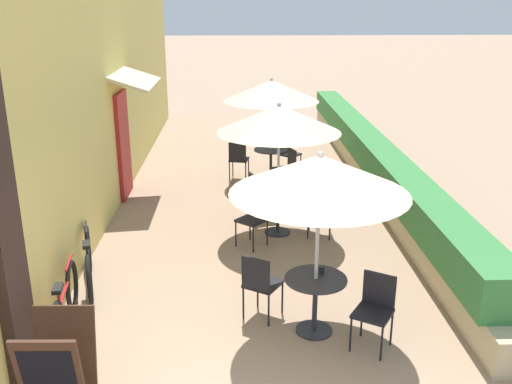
{
  "coord_description": "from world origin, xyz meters",
  "views": [
    {
      "loc": [
        -0.14,
        -4.53,
        3.81
      ],
      "look_at": [
        0.15,
        3.73,
        1.0
      ],
      "focal_mm": 40.0,
      "sensor_mm": 36.0,
      "label": 1
    }
  ],
  "objects": [
    {
      "name": "cafe_chair_near_right",
      "position": [
        0.13,
        1.73,
        0.52
      ],
      "size": [
        0.55,
        0.55,
        0.87
      ],
      "rotation": [
        0.0,
        0.0,
        12.01
      ],
      "color": "black",
      "rests_on": "ground_plane"
    },
    {
      "name": "cafe_chair_far_right",
      "position": [
        1.01,
        8.04,
        0.52
      ],
      "size": [
        0.56,
        0.56,
        0.87
      ],
      "rotation": [
        0.0,
        0.0,
        10.27
      ],
      "color": "black",
      "rests_on": "ground_plane"
    },
    {
      "name": "coffee_cup_near",
      "position": [
        0.86,
        1.55,
        0.76
      ],
      "size": [
        0.07,
        0.07,
        0.09
      ],
      "color": "#232328",
      "rests_on": "patio_table_near"
    },
    {
      "name": "cafe_chair_mid_right",
      "position": [
        1.26,
        4.43,
        0.52
      ],
      "size": [
        0.47,
        0.47,
        0.87
      ],
      "rotation": [
        0.0,
        0.0,
        9.24
      ],
      "color": "black",
      "rests_on": "ground_plane"
    },
    {
      "name": "patio_umbrella_mid",
      "position": [
        0.55,
        4.49,
        1.98
      ],
      "size": [
        2.02,
        2.02,
        2.25
      ],
      "color": "#B7B7BC",
      "rests_on": "ground_plane"
    },
    {
      "name": "patio_umbrella_far",
      "position": [
        0.6,
        7.46,
        1.98
      ],
      "size": [
        2.02,
        2.02,
        2.25
      ],
      "color": "#B7B7BC",
      "rests_on": "ground_plane"
    },
    {
      "name": "cafe_chair_far_left",
      "position": [
        0.9,
        6.81,
        0.52
      ],
      "size": [
        0.51,
        0.51,
        0.87
      ],
      "rotation": [
        0.0,
        0.0,
        8.18
      ],
      "color": "black",
      "rests_on": "ground_plane"
    },
    {
      "name": "cafe_chair_mid_back",
      "position": [
        0.24,
        5.13,
        0.52
      ],
      "size": [
        0.51,
        0.51,
        0.87
      ],
      "rotation": [
        0.0,
        0.0,
        11.33
      ],
      "color": "black",
      "rests_on": "ground_plane"
    },
    {
      "name": "menu_board",
      "position": [
        -1.82,
        0.02,
        0.51
      ],
      "size": [
        0.62,
        0.65,
        1.04
      ],
      "rotation": [
        0.0,
        0.0,
        -0.03
      ],
      "color": "#422819",
      "rests_on": "ground_plane"
    },
    {
      "name": "patio_table_mid",
      "position": [
        0.55,
        4.49,
        0.5
      ],
      "size": [
        0.74,
        0.74,
        0.71
      ],
      "color": "#28282D",
      "rests_on": "ground_plane"
    },
    {
      "name": "cafe_chair_mid_left",
      "position": [
        0.14,
        3.9,
        0.52
      ],
      "size": [
        0.56,
        0.56,
        0.87
      ],
      "rotation": [
        0.0,
        0.0,
        7.14
      ],
      "color": "black",
      "rests_on": "ground_plane"
    },
    {
      "name": "planter_hedge",
      "position": [
        2.75,
        7.21,
        0.54
      ],
      "size": [
        0.6,
        13.61,
        1.01
      ],
      "color": "tan",
      "rests_on": "ground_plane"
    },
    {
      "name": "coffee_cup_far",
      "position": [
        0.69,
        7.51,
        0.76
      ],
      "size": [
        0.07,
        0.07,
        0.09
      ],
      "color": "white",
      "rests_on": "patio_table_far"
    },
    {
      "name": "bicycle_leaning",
      "position": [
        -2.2,
        1.52,
        0.35
      ],
      "size": [
        0.27,
        1.71,
        0.75
      ],
      "rotation": [
        0.0,
        0.0,
        0.12
      ],
      "color": "black",
      "rests_on": "ground_plane"
    },
    {
      "name": "patio_table_far",
      "position": [
        0.6,
        7.46,
        0.5
      ],
      "size": [
        0.74,
        0.74,
        0.71
      ],
      "color": "#28282D",
      "rests_on": "ground_plane"
    },
    {
      "name": "coffee_cup_mid",
      "position": [
        0.55,
        4.38,
        0.76
      ],
      "size": [
        0.07,
        0.07,
        0.09
      ],
      "color": "teal",
      "rests_on": "patio_table_mid"
    },
    {
      "name": "patio_table_near",
      "position": [
        0.77,
        1.42,
        0.5
      ],
      "size": [
        0.74,
        0.74,
        0.71
      ],
      "color": "#28282D",
      "rests_on": "ground_plane"
    },
    {
      "name": "cafe_chair_near_left",
      "position": [
        1.41,
        1.11,
        0.52
      ],
      "size": [
        0.55,
        0.55,
        0.87
      ],
      "rotation": [
        0.0,
        0.0,
        8.87
      ],
      "color": "black",
      "rests_on": "ground_plane"
    },
    {
      "name": "cafe_facade_wall",
      "position": [
        -2.54,
        7.17,
        2.09
      ],
      "size": [
        0.98,
        14.61,
        4.2
      ],
      "color": "#E0CC6B",
      "rests_on": "ground_plane"
    },
    {
      "name": "cafe_chair_far_back",
      "position": [
        -0.11,
        7.52,
        0.52
      ],
      "size": [
        0.47,
        0.47,
        0.87
      ],
      "rotation": [
        0.0,
        0.0,
        12.37
      ],
      "color": "black",
      "rests_on": "ground_plane"
    },
    {
      "name": "patio_umbrella_near",
      "position": [
        0.77,
        1.42,
        1.98
      ],
      "size": [
        2.02,
        2.02,
        2.25
      ],
      "color": "#B7B7BC",
      "rests_on": "ground_plane"
    },
    {
      "name": "bicycle_second",
      "position": [
        -2.22,
        2.75,
        0.34
      ],
      "size": [
        0.48,
        1.66,
        0.74
      ],
      "rotation": [
        0.0,
        0.0,
        0.25
      ],
      "color": "black",
      "rests_on": "ground_plane"
    }
  ]
}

